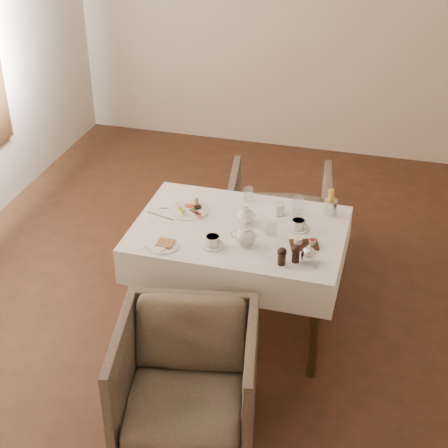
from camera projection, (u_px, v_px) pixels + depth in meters
name	position (u px, v px, depth m)	size (l,w,h in m)	color
table	(239.00, 244.00, 4.23)	(1.28, 0.88, 0.75)	black
armchair_near	(186.00, 380.00, 3.64)	(0.73, 0.75, 0.68)	#494036
armchair_far	(279.00, 218.00, 5.07)	(0.73, 0.76, 0.69)	#494036
breakfast_plate	(189.00, 209.00, 4.34)	(0.25, 0.25, 0.03)	white
side_plate	(161.00, 245.00, 3.98)	(0.20, 0.19, 0.02)	white
teapot_centre	(246.00, 215.00, 4.18)	(0.15, 0.12, 0.12)	white
teapot_front	(246.00, 235.00, 3.97)	(0.17, 0.13, 0.13)	white
creamer	(279.00, 209.00, 4.28)	(0.06, 0.06, 0.07)	white
teacup_near	(213.00, 242.00, 3.98)	(0.13, 0.13, 0.07)	white
teacup_far	(298.00, 225.00, 4.13)	(0.13, 0.13, 0.06)	white
glass_left	(248.00, 194.00, 4.43)	(0.06, 0.06, 0.09)	silver
glass_mid	(271.00, 226.00, 4.09)	(0.07, 0.07, 0.10)	silver
glass_right	(298.00, 206.00, 4.29)	(0.07, 0.07, 0.10)	silver
condiment_board	(304.00, 244.00, 3.99)	(0.19, 0.15, 0.04)	black
pepper_mill_left	(282.00, 256.00, 3.80)	(0.05, 0.05, 0.11)	black
pepper_mill_right	(296.00, 254.00, 3.83)	(0.05, 0.05, 0.10)	black
silver_pot	(309.00, 254.00, 3.82)	(0.11, 0.09, 0.11)	white
fries_cup	(331.00, 203.00, 4.27)	(0.08, 0.08, 0.17)	silver
cutlery_fork	(173.00, 209.00, 4.36)	(0.01, 0.17, 0.00)	silver
cutlery_knife	(160.00, 216.00, 4.28)	(0.02, 0.20, 0.00)	silver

